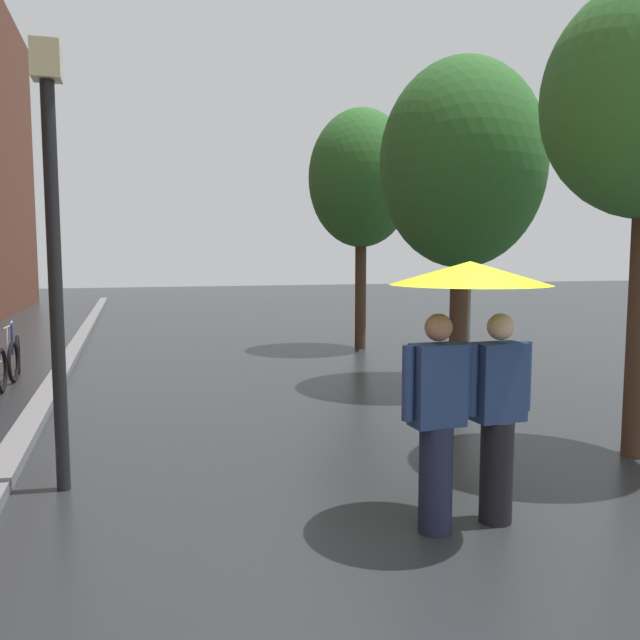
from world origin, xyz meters
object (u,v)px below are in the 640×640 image
at_px(couple_under_umbrella, 469,345).
at_px(street_lamp_post, 53,233).
at_px(street_tree_1, 462,165).
at_px(street_tree_2, 361,179).

height_order(couple_under_umbrella, street_lamp_post, street_lamp_post).
relative_size(street_tree_1, couple_under_umbrella, 2.52).
relative_size(street_tree_2, couple_under_umbrella, 2.57).
xyz_separation_m(couple_under_umbrella, street_lamp_post, (-3.11, 1.74, 0.89)).
bearing_deg(couple_under_umbrella, street_tree_2, 74.87).
xyz_separation_m(street_tree_1, street_tree_2, (-0.16, 4.25, 0.24)).
distance_m(street_tree_1, street_tree_2, 4.25).
bearing_deg(street_tree_2, street_lamp_post, -126.72).
bearing_deg(street_tree_2, street_tree_1, -87.78).
bearing_deg(couple_under_umbrella, street_lamp_post, 150.82).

